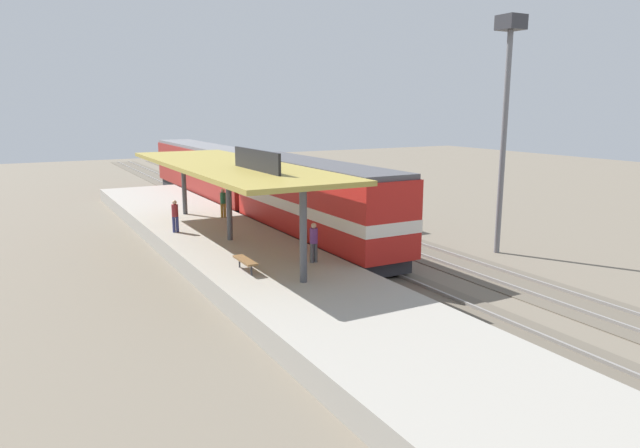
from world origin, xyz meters
The scene contains 13 objects.
ground_plane centered at (2.00, 0.00, 0.00)m, with size 120.00×120.00×0.00m, color #706656.
track_near centered at (0.00, 0.00, 0.03)m, with size 3.20×110.00×0.16m.
track_far centered at (4.60, 0.00, 0.03)m, with size 3.20×110.00×0.16m.
platform centered at (-4.60, 0.00, 0.45)m, with size 6.00×44.00×0.90m, color #9E998E.
station_canopy centered at (-4.60, -0.09, 4.53)m, with size 5.20×18.00×4.70m.
platform_bench centered at (-6.00, -5.61, 1.34)m, with size 0.44×1.70×0.50m.
locomotive centered at (0.00, -0.24, 2.41)m, with size 2.93×14.43×4.44m.
passenger_carriage_single centered at (0.00, 17.76, 2.31)m, with size 2.90×20.00×4.24m.
freight_car centered at (4.60, 8.39, 1.97)m, with size 2.80×12.00×3.54m.
light_mast centered at (7.80, -5.72, 8.40)m, with size 1.10×1.10×11.70m.
person_waiting centered at (-2.89, 5.82, 1.85)m, with size 0.34×0.34×1.71m.
person_walking centered at (-2.93, -5.71, 1.85)m, with size 0.34×0.34×1.71m.
person_boarding centered at (-6.50, 3.06, 1.85)m, with size 0.34×0.34×1.71m.
Camera 1 is at (-14.04, -26.45, 7.39)m, focal length 32.10 mm.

